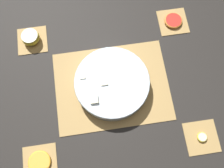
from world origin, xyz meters
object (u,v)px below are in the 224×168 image
(fruit_salad_bowl, at_px, (112,83))
(grapefruit_slice, at_px, (173,21))
(orange_slice_whole, at_px, (39,162))
(banana_coin_single, at_px, (202,137))
(apple_half, at_px, (31,38))

(fruit_salad_bowl, bearing_deg, grapefruit_slice, -140.75)
(orange_slice_whole, height_order, grapefruit_slice, grapefruit_slice)
(fruit_salad_bowl, relative_size, banana_coin_single, 7.70)
(orange_slice_whole, bearing_deg, grapefruit_slice, -140.59)
(apple_half, distance_m, grapefruit_slice, 0.63)
(grapefruit_slice, bearing_deg, banana_coin_single, 90.00)
(banana_coin_single, xyz_separation_m, grapefruit_slice, (0.00, -0.52, 0.00))
(banana_coin_single, relative_size, grapefruit_slice, 0.49)
(apple_half, distance_m, orange_slice_whole, 0.52)
(banana_coin_single, bearing_deg, grapefruit_slice, -90.00)
(apple_half, bearing_deg, banana_coin_single, 140.59)
(fruit_salad_bowl, height_order, apple_half, fruit_salad_bowl)
(orange_slice_whole, relative_size, grapefruit_slice, 1.08)
(orange_slice_whole, relative_size, banana_coin_single, 2.21)
(grapefruit_slice, bearing_deg, apple_half, 0.00)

